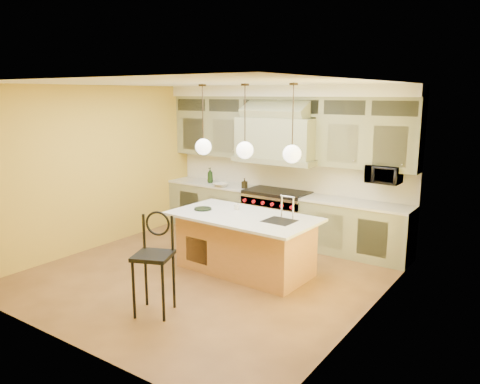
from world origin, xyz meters
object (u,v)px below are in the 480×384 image
Objects in this scene: kitchen_island at (245,242)px; microwave at (384,174)px; counter_stool at (154,256)px; range at (277,215)px.

microwave reaches higher than kitchen_island.
kitchen_island is at bearing 62.35° from counter_stool.
range is 3.53m from counter_stool.
range is 1.74m from kitchen_island.
kitchen_island is (0.41, -1.70, -0.01)m from range.
range is 0.52× the size of kitchen_island.
range is at bearing 71.28° from counter_stool.
kitchen_island is 1.84m from counter_stool.
kitchen_island is 4.30× the size of microwave.
kitchen_island reaches higher than counter_stool.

